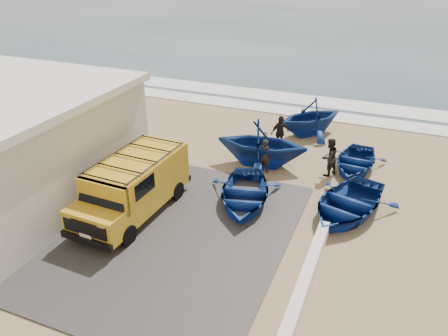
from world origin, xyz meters
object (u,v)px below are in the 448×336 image
(boat_mid_left, at_px, (262,143))
(boat_mid_right, at_px, (355,162))
(parapet, at_px, (305,283))
(boat_far_left, at_px, (310,117))
(boat_near_left, at_px, (244,194))
(fisherman_front, at_px, (265,156))
(fisherman_middle, at_px, (329,157))
(boat_near_right, at_px, (347,203))
(fisherman_back, at_px, (280,133))
(van, at_px, (134,184))

(boat_mid_left, relative_size, boat_mid_right, 1.15)
(parapet, relative_size, boat_far_left, 1.57)
(boat_mid_left, relative_size, boat_far_left, 1.08)
(parapet, bearing_deg, boat_far_left, 101.87)
(boat_near_left, bearing_deg, fisherman_front, 76.30)
(parapet, distance_m, fisherman_middle, 7.62)
(boat_mid_right, distance_m, fisherman_middle, 1.53)
(boat_near_left, xyz_separation_m, boat_mid_left, (-0.41, 3.47, 0.67))
(boat_near_right, relative_size, fisherman_back, 2.50)
(boat_mid_left, bearing_deg, boat_far_left, -20.34)
(boat_near_left, distance_m, boat_far_left, 8.00)
(van, bearing_deg, boat_near_right, 23.89)
(fisherman_back, bearing_deg, boat_near_right, -99.21)
(parapet, bearing_deg, van, 165.76)
(boat_near_left, xyz_separation_m, fisherman_front, (-0.06, 2.89, 0.37))
(boat_near_right, bearing_deg, fisherman_back, 145.70)
(van, distance_m, boat_near_right, 8.02)
(fisherman_middle, relative_size, fisherman_back, 0.99)
(parapet, xyz_separation_m, boat_far_left, (-2.49, 11.85, 0.73))
(boat_near_left, height_order, fisherman_front, fisherman_front)
(fisherman_back, bearing_deg, parapet, -118.92)
(fisherman_front, bearing_deg, parapet, 135.38)
(boat_far_left, bearing_deg, fisherman_front, -59.71)
(boat_mid_right, distance_m, boat_far_left, 4.35)
(parapet, bearing_deg, fisherman_middle, 95.36)
(parapet, relative_size, van, 1.13)
(fisherman_front, height_order, fisherman_back, fisherman_back)
(boat_mid_left, distance_m, fisherman_back, 2.08)
(fisherman_back, bearing_deg, fisherman_middle, -83.22)
(van, xyz_separation_m, boat_near_right, (7.43, 2.90, -0.75))
(boat_near_right, bearing_deg, boat_near_left, -153.20)
(boat_near_right, relative_size, fisherman_middle, 2.52)
(boat_mid_right, bearing_deg, fisherman_back, 171.09)
(boat_near_right, distance_m, fisherman_middle, 3.19)
(van, height_order, boat_mid_right, van)
(fisherman_middle, bearing_deg, fisherman_back, -90.00)
(van, height_order, boat_near_right, van)
(boat_near_left, distance_m, fisherman_back, 5.54)
(van, distance_m, boat_near_left, 4.25)
(fisherman_front, bearing_deg, van, 74.03)
(fisherman_back, bearing_deg, fisherman_front, -137.50)
(boat_near_left, bearing_deg, boat_far_left, 69.14)
(fisherman_middle, bearing_deg, boat_mid_left, -52.30)
(fisherman_middle, height_order, fisherman_back, fisherman_back)
(parapet, xyz_separation_m, fisherman_front, (-3.39, 6.80, 0.51))
(fisherman_back, bearing_deg, van, -163.24)
(boat_near_right, xyz_separation_m, boat_mid_left, (-4.27, 2.72, 0.64))
(parapet, height_order, boat_mid_right, boat_mid_right)
(parapet, relative_size, boat_mid_left, 1.45)
(parapet, height_order, boat_near_right, boat_near_right)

